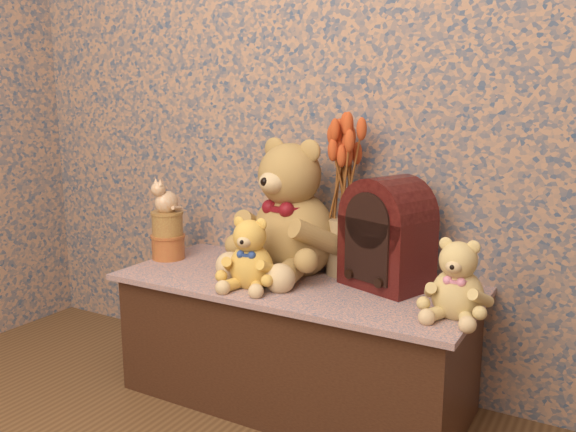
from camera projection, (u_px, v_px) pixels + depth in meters
name	position (u px, v px, depth m)	size (l,w,h in m)	color
display_shelf	(295.00, 341.00, 2.15)	(1.27, 0.56, 0.45)	#3A5378
teddy_large	(294.00, 201.00, 2.18)	(0.42, 0.50, 0.53)	#A57E40
teddy_medium	(251.00, 249.00, 2.02)	(0.20, 0.24, 0.26)	gold
teddy_small	(458.00, 275.00, 1.74)	(0.20, 0.24, 0.25)	tan
cathedral_radio	(387.00, 232.00, 2.01)	(0.27, 0.20, 0.38)	#320909
ceramic_vase	(344.00, 247.00, 2.16)	(0.12, 0.12, 0.21)	tan
dried_stalks	(345.00, 154.00, 2.10)	(0.24, 0.24, 0.47)	#C4481F
biscuit_tin_lower	(168.00, 247.00, 2.39)	(0.13, 0.13, 0.09)	gold
biscuit_tin_upper	(167.00, 224.00, 2.37)	(0.12, 0.12, 0.09)	tan
cat_figurine	(166.00, 195.00, 2.35)	(0.10, 0.11, 0.14)	silver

